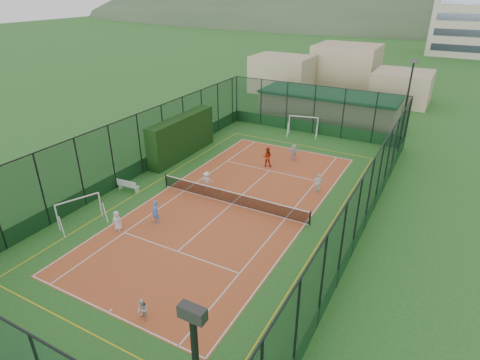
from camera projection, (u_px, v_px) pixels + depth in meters
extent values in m
plane|color=#226427|center=(232.00, 204.00, 28.40)|extent=(300.00, 300.00, 0.00)
cube|color=#CD512D|center=(232.00, 204.00, 28.40)|extent=(11.17, 23.97, 0.01)
cube|color=black|center=(182.00, 137.00, 35.62)|extent=(1.25, 8.31, 3.64)
imported|color=white|center=(117.00, 221.00, 25.12)|extent=(0.72, 0.54, 1.34)
imported|color=#4D81DA|center=(156.00, 212.00, 25.83)|extent=(0.64, 0.48, 1.57)
imported|color=silver|center=(143.00, 310.00, 18.39)|extent=(0.65, 0.57, 1.14)
imported|color=white|center=(207.00, 180.00, 30.26)|extent=(1.01, 0.79, 1.38)
imported|color=white|center=(318.00, 183.00, 29.73)|extent=(0.90, 0.48, 1.46)
imported|color=silver|center=(294.00, 152.00, 35.23)|extent=(1.39, 0.88, 1.43)
imported|color=#B62F13|center=(267.00, 157.00, 33.92)|extent=(0.98, 0.86, 1.71)
sphere|color=#CCE033|center=(241.00, 200.00, 28.81)|extent=(0.07, 0.07, 0.07)
sphere|color=#CCE033|center=(205.00, 191.00, 30.13)|extent=(0.07, 0.07, 0.07)
sphere|color=#CCE033|center=(214.00, 194.00, 29.61)|extent=(0.07, 0.07, 0.07)
sphere|color=#CCE033|center=(223.00, 193.00, 29.78)|extent=(0.07, 0.07, 0.07)
sphere|color=#CCE033|center=(282.00, 209.00, 27.65)|extent=(0.07, 0.07, 0.07)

